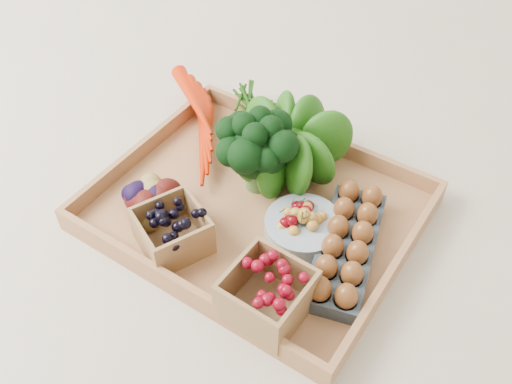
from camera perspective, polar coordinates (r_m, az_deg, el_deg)
The scene contains 10 objects.
ground at distance 1.06m, azimuth 0.00°, elevation -2.25°, with size 4.00×4.00×0.00m, color beige.
tray at distance 1.05m, azimuth 0.00°, elevation -1.98°, with size 0.55×0.45×0.01m, color #B07849.
carrots at distance 1.18m, azimuth -5.12°, elevation 6.45°, with size 0.23×0.16×0.05m, color #C21F00, non-canonical shape.
lettuce at distance 1.07m, azimuth 3.23°, elevation 5.36°, with size 0.16×0.16×0.16m, color #0F460B.
broccoli at distance 1.05m, azimuth 0.14°, elevation 3.02°, with size 0.15×0.15×0.12m, color black, non-canonical shape.
cherry_bowl at distance 1.00m, azimuth 4.73°, elevation -3.60°, with size 0.14×0.14×0.04m, color #8C9EA5.
egg_carton at distance 0.98m, azimuth 8.98°, elevation -5.71°, with size 0.09×0.26×0.03m, color #384248.
potatoes at distance 1.04m, azimuth -10.68°, elevation -0.09°, with size 0.14×0.14×0.08m, color #3B0C09, non-canonical shape.
punnet_blackberry at distance 0.97m, azimuth -8.37°, elevation -3.84°, with size 0.11×0.11×0.07m, color black.
punnet_raspberry at distance 0.88m, azimuth 1.12°, elevation -10.16°, with size 0.12×0.12×0.08m, color maroon.
Camera 1 is at (0.39, -0.58, 0.79)m, focal length 40.00 mm.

